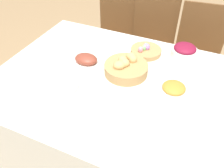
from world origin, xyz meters
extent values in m
plane|color=#937551|center=(0.00, 0.00, 0.00)|extent=(12.00, 12.00, 0.00)
cube|color=silver|center=(0.00, 0.00, 0.36)|extent=(1.59, 1.19, 0.72)
cylinder|color=brown|center=(-0.18, 0.62, 0.22)|extent=(0.03, 0.03, 0.44)
cylinder|color=brown|center=(0.21, 0.66, 0.22)|extent=(0.03, 0.03, 0.44)
cylinder|color=brown|center=(-0.22, 1.00, 0.22)|extent=(0.03, 0.03, 0.44)
cylinder|color=brown|center=(0.16, 1.05, 0.22)|extent=(0.03, 0.03, 0.44)
cube|color=brown|center=(-0.01, 0.83, 0.45)|extent=(0.46, 0.46, 0.02)
cube|color=brown|center=(-0.03, 1.03, 0.69)|extent=(0.42, 0.06, 0.46)
cylinder|color=brown|center=(0.26, 0.62, 0.22)|extent=(0.03, 0.03, 0.44)
cylinder|color=brown|center=(0.65, 0.66, 0.22)|extent=(0.03, 0.03, 0.44)
cylinder|color=brown|center=(0.22, 1.00, 0.22)|extent=(0.03, 0.03, 0.44)
cylinder|color=brown|center=(0.61, 1.05, 0.22)|extent=(0.03, 0.03, 0.44)
cube|color=brown|center=(0.43, 0.83, 0.45)|extent=(0.46, 0.46, 0.02)
cube|color=brown|center=(0.41, 1.03, 0.69)|extent=(0.42, 0.06, 0.46)
cylinder|color=brown|center=(-0.59, 0.63, 0.22)|extent=(0.03, 0.03, 0.44)
cylinder|color=brown|center=(-0.21, 0.64, 0.22)|extent=(0.03, 0.03, 0.44)
cylinder|color=brown|center=(-0.61, 1.02, 0.22)|extent=(0.03, 0.03, 0.44)
cylinder|color=brown|center=(-0.22, 1.03, 0.22)|extent=(0.03, 0.03, 0.44)
cube|color=brown|center=(-0.41, 0.83, 0.45)|extent=(0.43, 0.43, 0.02)
cube|color=brown|center=(-0.41, 1.03, 0.69)|extent=(0.42, 0.03, 0.46)
cylinder|color=#AD8451|center=(0.03, 0.10, 0.76)|extent=(0.29, 0.29, 0.07)
ellipsoid|color=tan|center=(0.00, 0.06, 0.80)|extent=(0.11, 0.11, 0.06)
ellipsoid|color=tan|center=(0.02, 0.09, 0.80)|extent=(0.08, 0.08, 0.05)
ellipsoid|color=tan|center=(0.00, 0.11, 0.81)|extent=(0.08, 0.07, 0.06)
ellipsoid|color=tan|center=(0.04, 0.16, 0.81)|extent=(0.08, 0.08, 0.06)
ellipsoid|color=tan|center=(0.05, 0.15, 0.80)|extent=(0.08, 0.08, 0.06)
cylinder|color=#AD8451|center=(0.08, 0.38, 0.74)|extent=(0.23, 0.23, 0.03)
ellipsoid|color=pink|center=(0.05, 0.33, 0.77)|extent=(0.04, 0.04, 0.05)
ellipsoid|color=#7FCC7A|center=(0.08, 0.38, 0.77)|extent=(0.04, 0.04, 0.05)
ellipsoid|color=#B27AD1|center=(0.08, 0.38, 0.77)|extent=(0.04, 0.04, 0.05)
ellipsoid|color=#60B2E0|center=(0.07, 0.39, 0.77)|extent=(0.04, 0.04, 0.05)
ellipsoid|color=#7FCC7A|center=(0.06, 0.36, 0.77)|extent=(0.04, 0.04, 0.05)
ellipsoid|color=#B27AD1|center=(0.07, 0.38, 0.77)|extent=(0.04, 0.04, 0.05)
ellipsoid|color=pink|center=(0.07, 0.39, 0.77)|extent=(0.04, 0.04, 0.05)
ellipsoid|color=silver|center=(-0.27, 0.09, 0.73)|extent=(0.25, 0.18, 0.01)
ellipsoid|color=brown|center=(-0.27, 0.09, 0.75)|extent=(0.17, 0.12, 0.07)
cylinder|color=silver|center=(0.34, 0.44, 0.76)|extent=(0.19, 0.19, 0.07)
ellipsoid|color=maroon|center=(0.34, 0.44, 0.80)|extent=(0.16, 0.16, 0.06)
cylinder|color=silver|center=(0.37, 0.01, 0.75)|extent=(0.16, 0.16, 0.05)
ellipsoid|color=orange|center=(0.37, 0.01, 0.78)|extent=(0.14, 0.14, 0.05)
cylinder|color=silver|center=(0.03, -0.42, 0.73)|extent=(0.23, 0.23, 0.01)
cube|color=silver|center=(-0.11, -0.42, 0.72)|extent=(0.02, 0.20, 0.00)
cube|color=silver|center=(0.17, -0.42, 0.72)|extent=(0.02, 0.20, 0.00)
cube|color=silver|center=(0.20, -0.42, 0.72)|extent=(0.02, 0.20, 0.00)
cylinder|color=silver|center=(0.23, -0.25, 0.77)|extent=(0.07, 0.07, 0.09)
cube|color=silver|center=(-0.23, -0.21, 0.74)|extent=(0.12, 0.08, 0.03)
camera|label=1|loc=(0.46, -1.09, 1.70)|focal=38.00mm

